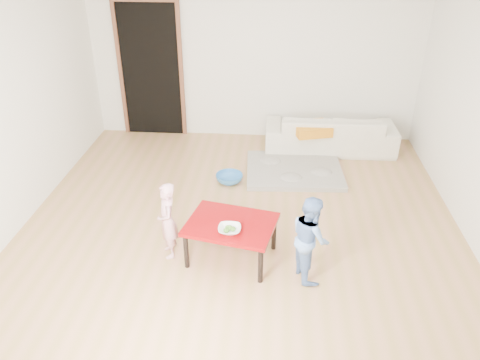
# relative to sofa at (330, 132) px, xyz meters

# --- Properties ---
(floor) EXTENTS (5.00, 5.00, 0.01)m
(floor) POSITION_rel_sofa_xyz_m (-1.18, -2.05, -0.28)
(floor) COLOR #AF884B
(floor) RESTS_ON ground
(back_wall) EXTENTS (5.00, 0.02, 2.60)m
(back_wall) POSITION_rel_sofa_xyz_m (-1.18, 0.45, 1.02)
(back_wall) COLOR white
(back_wall) RESTS_ON floor
(left_wall) EXTENTS (0.02, 5.00, 2.60)m
(left_wall) POSITION_rel_sofa_xyz_m (-3.68, -2.05, 1.02)
(left_wall) COLOR white
(left_wall) RESTS_ON floor
(doorway) EXTENTS (1.02, 0.08, 2.11)m
(doorway) POSITION_rel_sofa_xyz_m (-2.78, 0.43, 0.74)
(doorway) COLOR brown
(doorway) RESTS_ON back_wall
(sofa) EXTENTS (1.94, 0.79, 0.56)m
(sofa) POSITION_rel_sofa_xyz_m (0.00, 0.00, 0.00)
(sofa) COLOR white
(sofa) RESTS_ON floor
(cushion) EXTENTS (0.61, 0.57, 0.13)m
(cushion) POSITION_rel_sofa_xyz_m (-0.30, -0.27, 0.16)
(cushion) COLOR orange
(cushion) RESTS_ON sofa
(red_table) EXTENTS (0.99, 0.82, 0.43)m
(red_table) POSITION_rel_sofa_xyz_m (-1.23, -2.75, -0.07)
(red_table) COLOR maroon
(red_table) RESTS_ON floor
(bowl) EXTENTS (0.22, 0.22, 0.05)m
(bowl) POSITION_rel_sofa_xyz_m (-1.23, -2.90, 0.18)
(bowl) COLOR white
(bowl) RESTS_ON red_table
(broccoli) EXTENTS (0.12, 0.12, 0.06)m
(broccoli) POSITION_rel_sofa_xyz_m (-1.23, -2.90, 0.18)
(broccoli) COLOR #2D5919
(broccoli) RESTS_ON red_table
(child_pink) EXTENTS (0.29, 0.36, 0.84)m
(child_pink) POSITION_rel_sofa_xyz_m (-1.88, -2.74, 0.14)
(child_pink) COLOR #DB6478
(child_pink) RESTS_ON floor
(child_blue) EXTENTS (0.45, 0.51, 0.89)m
(child_blue) POSITION_rel_sofa_xyz_m (-0.46, -2.95, 0.16)
(child_blue) COLOR #5E8EDA
(child_blue) RESTS_ON floor
(basin) EXTENTS (0.36, 0.36, 0.11)m
(basin) POSITION_rel_sofa_xyz_m (-1.41, -1.16, -0.23)
(basin) COLOR #3277BE
(basin) RESTS_ON floor
(blanket) EXTENTS (1.36, 1.16, 0.07)m
(blanket) POSITION_rel_sofa_xyz_m (-0.54, -0.81, -0.25)
(blanket) COLOR #A5A092
(blanket) RESTS_ON floor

